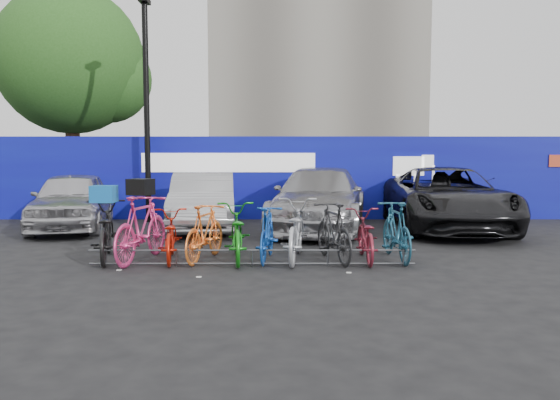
{
  "coord_description": "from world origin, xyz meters",
  "views": [
    {
      "loc": [
        0.46,
        -9.83,
        1.97
      ],
      "look_at": [
        0.48,
        2.0,
        0.92
      ],
      "focal_mm": 35.0,
      "sensor_mm": 36.0,
      "label": 1
    }
  ],
  "objects_px": {
    "bike_3": "(205,232)",
    "bike_4": "(236,233)",
    "bike_rack": "(252,257)",
    "bike_5": "(267,234)",
    "bike_9": "(396,231)",
    "bike_1": "(142,228)",
    "car_1": "(203,201)",
    "lamppost": "(147,104)",
    "car_2": "(320,199)",
    "bike_6": "(295,230)",
    "bike_0": "(105,231)",
    "bike_7": "(334,232)",
    "tree": "(77,65)",
    "bike_2": "(170,236)",
    "bike_8": "(365,236)",
    "car_0": "(72,200)",
    "car_3": "(445,198)"
  },
  "relations": [
    {
      "from": "bike_3",
      "to": "bike_4",
      "type": "bearing_deg",
      "value": -166.08
    },
    {
      "from": "bike_rack",
      "to": "bike_3",
      "type": "height_order",
      "value": "bike_3"
    },
    {
      "from": "bike_3",
      "to": "bike_5",
      "type": "relative_size",
      "value": 1.04
    },
    {
      "from": "bike_9",
      "to": "bike_1",
      "type": "bearing_deg",
      "value": -2.24
    },
    {
      "from": "bike_rack",
      "to": "car_1",
      "type": "relative_size",
      "value": 1.28
    },
    {
      "from": "lamppost",
      "to": "car_2",
      "type": "height_order",
      "value": "lamppost"
    },
    {
      "from": "car_2",
      "to": "bike_6",
      "type": "relative_size",
      "value": 2.56
    },
    {
      "from": "car_1",
      "to": "bike_rack",
      "type": "bearing_deg",
      "value": -77.76
    },
    {
      "from": "lamppost",
      "to": "bike_0",
      "type": "bearing_deg",
      "value": -84.74
    },
    {
      "from": "bike_4",
      "to": "bike_7",
      "type": "xyz_separation_m",
      "value": [
        1.75,
        -0.07,
        0.03
      ]
    },
    {
      "from": "bike_6",
      "to": "tree",
      "type": "bearing_deg",
      "value": -46.8
    },
    {
      "from": "tree",
      "to": "car_2",
      "type": "bearing_deg",
      "value": -36.23
    },
    {
      "from": "bike_6",
      "to": "bike_7",
      "type": "distance_m",
      "value": 0.7
    },
    {
      "from": "bike_0",
      "to": "bike_5",
      "type": "height_order",
      "value": "bike_0"
    },
    {
      "from": "bike_6",
      "to": "bike_2",
      "type": "bearing_deg",
      "value": 8.36
    },
    {
      "from": "bike_3",
      "to": "bike_5",
      "type": "height_order",
      "value": "bike_3"
    },
    {
      "from": "lamppost",
      "to": "bike_8",
      "type": "bearing_deg",
      "value": -46.61
    },
    {
      "from": "bike_0",
      "to": "bike_9",
      "type": "distance_m",
      "value": 5.29
    },
    {
      "from": "lamppost",
      "to": "bike_0",
      "type": "xyz_separation_m",
      "value": [
        0.5,
        -5.43,
        -2.74
      ]
    },
    {
      "from": "bike_2",
      "to": "bike_4",
      "type": "relative_size",
      "value": 0.89
    },
    {
      "from": "bike_7",
      "to": "bike_0",
      "type": "bearing_deg",
      "value": -15.59
    },
    {
      "from": "car_1",
      "to": "bike_8",
      "type": "bearing_deg",
      "value": -54.8
    },
    {
      "from": "car_0",
      "to": "car_3",
      "type": "distance_m",
      "value": 9.49
    },
    {
      "from": "car_2",
      "to": "car_3",
      "type": "bearing_deg",
      "value": 9.08
    },
    {
      "from": "lamppost",
      "to": "car_3",
      "type": "bearing_deg",
      "value": -10.59
    },
    {
      "from": "bike_0",
      "to": "car_2",
      "type": "bearing_deg",
      "value": -150.04
    },
    {
      "from": "bike_4",
      "to": "car_0",
      "type": "bearing_deg",
      "value": -48.06
    },
    {
      "from": "car_0",
      "to": "bike_9",
      "type": "distance_m",
      "value": 8.45
    },
    {
      "from": "car_2",
      "to": "bike_2",
      "type": "xyz_separation_m",
      "value": [
        -3.01,
        -4.11,
        -0.32
      ]
    },
    {
      "from": "car_3",
      "to": "bike_3",
      "type": "distance_m",
      "value": 6.86
    },
    {
      "from": "car_0",
      "to": "car_3",
      "type": "bearing_deg",
      "value": -12.07
    },
    {
      "from": "car_0",
      "to": "car_1",
      "type": "height_order",
      "value": "car_0"
    },
    {
      "from": "car_2",
      "to": "car_3",
      "type": "height_order",
      "value": "car_3"
    },
    {
      "from": "bike_5",
      "to": "bike_6",
      "type": "relative_size",
      "value": 0.79
    },
    {
      "from": "bike_2",
      "to": "bike_9",
      "type": "distance_m",
      "value": 4.1
    },
    {
      "from": "car_1",
      "to": "bike_5",
      "type": "relative_size",
      "value": 2.64
    },
    {
      "from": "bike_rack",
      "to": "car_3",
      "type": "height_order",
      "value": "car_3"
    },
    {
      "from": "bike_1",
      "to": "bike_6",
      "type": "bearing_deg",
      "value": -165.02
    },
    {
      "from": "lamppost",
      "to": "car_3",
      "type": "relative_size",
      "value": 1.08
    },
    {
      "from": "car_1",
      "to": "bike_6",
      "type": "xyz_separation_m",
      "value": [
        2.21,
        -3.92,
        -0.17
      ]
    },
    {
      "from": "bike_3",
      "to": "bike_7",
      "type": "height_order",
      "value": "bike_7"
    },
    {
      "from": "car_0",
      "to": "bike_5",
      "type": "height_order",
      "value": "car_0"
    },
    {
      "from": "bike_5",
      "to": "car_0",
      "type": "bearing_deg",
      "value": -33.16
    },
    {
      "from": "car_3",
      "to": "bike_0",
      "type": "bearing_deg",
      "value": -148.61
    },
    {
      "from": "tree",
      "to": "bike_5",
      "type": "bearing_deg",
      "value": -55.41
    },
    {
      "from": "tree",
      "to": "lamppost",
      "type": "relative_size",
      "value": 1.28
    },
    {
      "from": "lamppost",
      "to": "car_3",
      "type": "xyz_separation_m",
      "value": [
        7.88,
        -1.47,
        -2.48
      ]
    },
    {
      "from": "bike_1",
      "to": "bike_8",
      "type": "xyz_separation_m",
      "value": [
        4.01,
        0.05,
        -0.14
      ]
    },
    {
      "from": "car_2",
      "to": "bike_8",
      "type": "xyz_separation_m",
      "value": [
        0.52,
        -4.11,
        -0.31
      ]
    },
    {
      "from": "bike_5",
      "to": "bike_7",
      "type": "distance_m",
      "value": 1.19
    }
  ]
}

